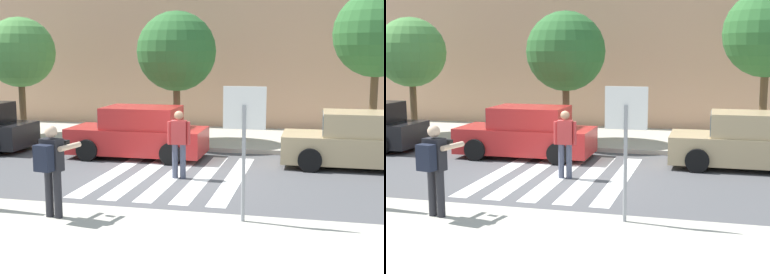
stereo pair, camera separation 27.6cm
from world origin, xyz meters
The scene contains 17 objects.
ground_plane centered at (0.00, 0.00, 0.00)m, with size 120.00×120.00×0.00m, color #4C4C4F.
sidewalk_near centered at (0.00, -6.20, 0.07)m, with size 60.00×6.00×0.14m, color #B2AD9E.
sidewalk_far centered at (0.00, 6.00, 0.07)m, with size 60.00×4.80×0.14m, color #B2AD9E.
building_facade_far centered at (0.00, 10.40, 2.88)m, with size 56.00×4.00×5.77m, color tan.
crosswalk_stripe_0 centered at (-1.60, 0.20, 0.00)m, with size 0.44×5.20×0.01m, color silver.
crosswalk_stripe_1 centered at (-0.80, 0.20, 0.00)m, with size 0.44×5.20×0.01m, color silver.
crosswalk_stripe_2 centered at (0.00, 0.20, 0.00)m, with size 0.44×5.20×0.01m, color silver.
crosswalk_stripe_3 centered at (0.80, 0.20, 0.00)m, with size 0.44×5.20×0.01m, color silver.
crosswalk_stripe_4 centered at (1.60, 0.20, 0.00)m, with size 0.44×5.20×0.01m, color silver.
stop_sign centered at (2.32, -3.54, 1.92)m, with size 0.76×0.08×2.45m.
photographer_with_backpack centered at (-1.14, -4.13, 1.17)m, with size 0.68×0.91×1.72m.
pedestrian_crossing centered at (0.22, -0.04, 0.97)m, with size 0.58×0.28×1.72m.
parked_car_red centered at (-1.63, 2.30, 0.73)m, with size 4.10×1.92×1.55m.
parked_car_tan centered at (4.76, 2.30, 0.73)m, with size 4.10×1.92×1.55m.
street_tree_west centered at (-6.99, 4.85, 3.14)m, with size 2.54×2.54×4.28m.
street_tree_center centered at (-1.09, 4.77, 3.18)m, with size 2.69×2.69×4.39m.
street_tree_east centered at (5.32, 4.77, 3.70)m, with size 2.68×2.68×4.92m.
Camera 1 is at (3.54, -12.88, 3.20)m, focal length 50.00 mm.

